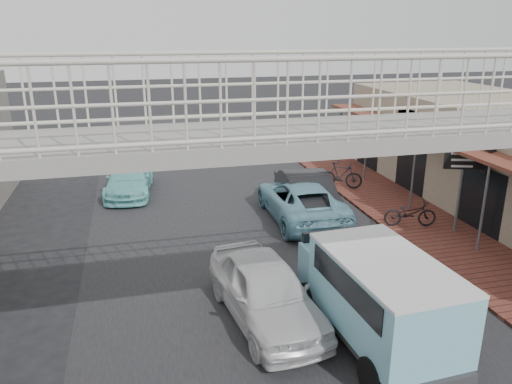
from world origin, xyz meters
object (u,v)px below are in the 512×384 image
angkot_curb (301,200)px  motorcycle_far (341,175)px  white_hatchback (266,290)px  angkot_far (130,179)px  dark_sedan (308,195)px  arrow_sign (490,157)px  angkot_van (379,289)px  motorcycle_near (410,213)px

angkot_curb → motorcycle_far: bearing=-133.6°
white_hatchback → angkot_far: bearing=98.9°
dark_sedan → angkot_curb: size_ratio=0.92×
dark_sedan → arrow_sign: size_ratio=1.46×
motorcycle_far → arrow_sign: arrow_sign is taller
angkot_van → motorcycle_far: angkot_van is taller
white_hatchback → angkot_curb: bearing=57.0°
angkot_van → arrow_sign: size_ratio=1.39×
arrow_sign → angkot_van: bearing=-124.4°
angkot_curb → dark_sedan: bearing=-144.5°
motorcycle_far → arrow_sign: bearing=-126.2°
dark_sedan → motorcycle_near: size_ratio=2.63×
angkot_curb → motorcycle_near: bearing=152.3°
white_hatchback → angkot_far: size_ratio=1.03×
white_hatchback → motorcycle_near: (6.39, 4.31, -0.19)m
motorcycle_near → angkot_curb: bearing=76.2°
angkot_far → motorcycle_near: angkot_far is taller
dark_sedan → white_hatchback: bearing=-113.7°
dark_sedan → angkot_curb: 0.47m
angkot_curb → motorcycle_far: 4.00m
angkot_far → motorcycle_far: bearing=-4.5°
angkot_far → motorcycle_far: size_ratio=2.37×
angkot_curb → arrow_sign: arrow_sign is taller
motorcycle_near → angkot_far: bearing=70.4°
white_hatchback → motorcycle_near: bearing=27.0°
white_hatchback → angkot_far: white_hatchback is taller
angkot_curb → angkot_van: size_ratio=1.14×
white_hatchback → arrow_sign: bearing=14.2°
white_hatchback → angkot_van: size_ratio=1.00×
dark_sedan → angkot_van: size_ratio=1.05×
angkot_curb → motorcycle_far: size_ratio=2.77×
white_hatchback → motorcycle_far: (5.80, 9.01, -0.11)m
angkot_far → arrow_sign: size_ratio=1.35×
white_hatchback → angkot_van: bearing=-43.5°
angkot_far → angkot_van: size_ratio=0.97×
white_hatchback → arrow_sign: arrow_sign is taller
angkot_curb → white_hatchback: bearing=64.8°
motorcycle_far → arrow_sign: 6.64m
angkot_far → angkot_curb: bearing=-30.6°
angkot_curb → motorcycle_near: size_ratio=2.85×
arrow_sign → angkot_far: bearing=165.3°
motorcycle_far → angkot_van: bearing=-170.3°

